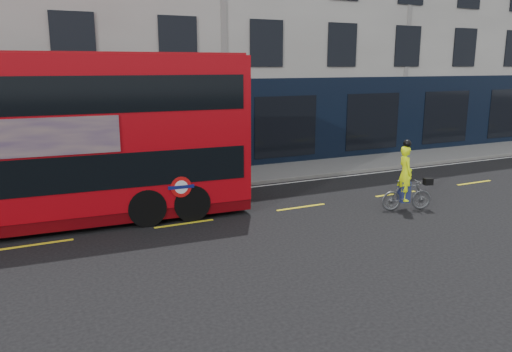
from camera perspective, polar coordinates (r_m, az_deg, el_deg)
ground at (r=15.29m, az=8.06°, el=-4.97°), size 120.00×120.00×0.00m
pavement at (r=20.79m, az=-1.93°, el=0.02°), size 60.00×3.00×0.12m
kerb at (r=19.46m, az=-0.13°, el=-0.83°), size 60.00×0.12×0.13m
building_terrace at (r=26.48m, az=-8.05°, el=18.78°), size 50.00×10.07×15.00m
road_edge_line at (r=19.22m, az=0.26°, el=-1.19°), size 58.00×0.10×0.01m
lane_dashes at (r=16.50m, az=5.16°, el=-3.57°), size 58.00×0.12×0.01m
bus at (r=15.40m, az=-23.99°, el=3.84°), size 12.35×3.47×4.92m
cyclist at (r=16.63m, az=16.79°, el=-1.17°), size 1.73×0.94×2.30m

